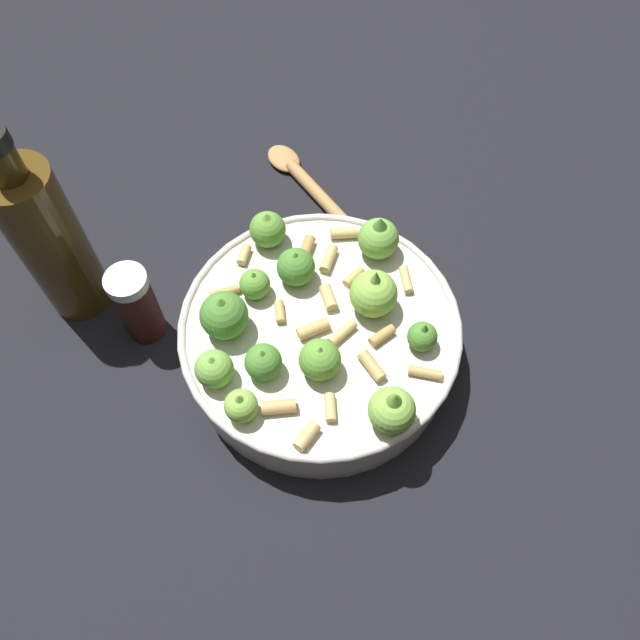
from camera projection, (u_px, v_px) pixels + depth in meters
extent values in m
plane|color=black|center=(320.00, 353.00, 0.68)|extent=(2.40, 2.40, 0.00)
cylinder|color=beige|center=(320.00, 340.00, 0.65)|extent=(0.28, 0.28, 0.06)
torus|color=beige|center=(320.00, 325.00, 0.63)|extent=(0.28, 0.28, 0.01)
sphere|color=#75B247|center=(378.00, 239.00, 0.66)|extent=(0.04, 0.04, 0.04)
cone|color=#4C8933|center=(380.00, 225.00, 0.64)|extent=(0.02, 0.02, 0.02)
sphere|color=#4C8933|center=(224.00, 315.00, 0.61)|extent=(0.05, 0.05, 0.05)
cone|color=#609E38|center=(221.00, 303.00, 0.59)|extent=(0.02, 0.02, 0.02)
sphere|color=#4C8933|center=(422.00, 336.00, 0.61)|extent=(0.03, 0.03, 0.03)
cone|color=#4C8933|center=(425.00, 329.00, 0.59)|extent=(0.01, 0.01, 0.01)
sphere|color=#8CC64C|center=(241.00, 406.00, 0.57)|extent=(0.03, 0.03, 0.03)
cone|color=#75B247|center=(239.00, 399.00, 0.55)|extent=(0.02, 0.02, 0.01)
sphere|color=#609E38|center=(255.00, 284.00, 0.63)|extent=(0.03, 0.03, 0.03)
cone|color=#75B247|center=(253.00, 276.00, 0.62)|extent=(0.01, 0.01, 0.01)
sphere|color=#8CC64C|center=(373.00, 294.00, 0.62)|extent=(0.05, 0.05, 0.05)
cone|color=#8CC64C|center=(375.00, 279.00, 0.60)|extent=(0.02, 0.02, 0.02)
sphere|color=#609E38|center=(320.00, 360.00, 0.59)|extent=(0.04, 0.04, 0.04)
cone|color=#8CC64C|center=(320.00, 351.00, 0.57)|extent=(0.01, 0.01, 0.01)
sphere|color=#8CC64C|center=(392.00, 410.00, 0.56)|extent=(0.04, 0.04, 0.04)
cone|color=#609E38|center=(394.00, 400.00, 0.54)|extent=(0.02, 0.02, 0.02)
sphere|color=#4C8933|center=(263.00, 362.00, 0.59)|extent=(0.04, 0.04, 0.04)
cone|color=#75B247|center=(262.00, 354.00, 0.57)|extent=(0.01, 0.01, 0.01)
sphere|color=#4C8933|center=(296.00, 267.00, 0.64)|extent=(0.04, 0.04, 0.04)
cone|color=#609E38|center=(295.00, 256.00, 0.62)|extent=(0.02, 0.02, 0.01)
sphere|color=#609E38|center=(268.00, 229.00, 0.67)|extent=(0.04, 0.04, 0.04)
cone|color=#75B247|center=(266.00, 218.00, 0.65)|extent=(0.02, 0.02, 0.01)
sphere|color=#75B247|center=(214.00, 369.00, 0.58)|extent=(0.04, 0.04, 0.04)
cone|color=#8CC64C|center=(211.00, 361.00, 0.57)|extent=(0.02, 0.02, 0.01)
cylinder|color=tan|center=(354.00, 277.00, 0.65)|extent=(0.03, 0.02, 0.01)
cylinder|color=tan|center=(307.00, 436.00, 0.56)|extent=(0.03, 0.03, 0.01)
cylinder|color=tan|center=(406.00, 280.00, 0.65)|extent=(0.01, 0.03, 0.01)
cylinder|color=tan|center=(330.00, 407.00, 0.58)|extent=(0.01, 0.03, 0.01)
cylinder|color=tan|center=(307.00, 246.00, 0.67)|extent=(0.02, 0.03, 0.01)
cylinder|color=tan|center=(382.00, 336.00, 0.62)|extent=(0.03, 0.02, 0.01)
cylinder|color=tan|center=(342.00, 333.00, 0.62)|extent=(0.03, 0.03, 0.01)
cylinder|color=tan|center=(344.00, 233.00, 0.68)|extent=(0.03, 0.02, 0.01)
cylinder|color=tan|center=(280.00, 312.00, 0.63)|extent=(0.01, 0.02, 0.01)
cylinder|color=tan|center=(328.00, 297.00, 0.64)|extent=(0.02, 0.03, 0.01)
cylinder|color=tan|center=(279.00, 407.00, 0.58)|extent=(0.03, 0.02, 0.01)
cylinder|color=tan|center=(425.00, 373.00, 0.60)|extent=(0.03, 0.02, 0.01)
cylinder|color=tan|center=(313.00, 329.00, 0.62)|extent=(0.03, 0.02, 0.01)
cylinder|color=tan|center=(224.00, 292.00, 0.64)|extent=(0.03, 0.01, 0.01)
cylinder|color=tan|center=(372.00, 366.00, 0.60)|extent=(0.02, 0.03, 0.01)
cylinder|color=tan|center=(244.00, 255.00, 0.67)|extent=(0.02, 0.02, 0.01)
cylinder|color=tan|center=(329.00, 259.00, 0.66)|extent=(0.03, 0.03, 0.01)
cylinder|color=#33140F|center=(139.00, 308.00, 0.66)|extent=(0.04, 0.04, 0.09)
cylinder|color=silver|center=(126.00, 282.00, 0.62)|extent=(0.04, 0.04, 0.01)
cylinder|color=#4C3814|center=(52.00, 244.00, 0.63)|extent=(0.07, 0.07, 0.19)
cylinder|color=#4C3814|center=(3.00, 162.00, 0.54)|extent=(0.03, 0.03, 0.04)
cylinder|color=#B2844C|center=(333.00, 210.00, 0.77)|extent=(0.09, 0.18, 0.02)
ellipsoid|color=#B2844C|center=(284.00, 159.00, 0.82)|extent=(0.05, 0.06, 0.01)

